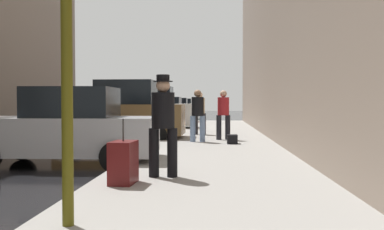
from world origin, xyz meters
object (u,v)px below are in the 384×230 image
(rolling_suitcase, at_px, (123,162))
(parked_silver_sedan, at_px, (66,128))
(pedestrian_in_red_jacket, at_px, (223,112))
(parked_gray_coupe, at_px, (174,109))
(fire_hydrant, at_px, (173,127))
(parked_white_van, at_px, (149,110))
(parked_red_hatchback, at_px, (164,111))
(parked_bronze_suv, at_px, (123,113))
(pedestrian_with_fedora, at_px, (163,120))
(pedestrian_in_jeans, at_px, (198,113))
(duffel_bag, at_px, (232,139))
(pedestrian_in_tan_coat, at_px, (200,111))
(parked_dark_green_sedan, at_px, (180,108))

(rolling_suitcase, bearing_deg, parked_silver_sedan, 124.07)
(pedestrian_in_red_jacket, bearing_deg, parked_gray_coupe, 100.32)
(fire_hydrant, distance_m, pedestrian_in_red_jacket, 2.35)
(fire_hydrant, bearing_deg, parked_white_van, 107.47)
(parked_red_hatchback, relative_size, parked_gray_coupe, 1.01)
(parked_bronze_suv, distance_m, pedestrian_with_fedora, 8.59)
(pedestrian_in_red_jacket, height_order, pedestrian_in_jeans, same)
(parked_bronze_suv, relative_size, pedestrian_in_jeans, 2.71)
(parked_silver_sedan, height_order, fire_hydrant, parked_silver_sedan)
(parked_red_hatchback, height_order, pedestrian_in_jeans, pedestrian_in_jeans)
(pedestrian_in_jeans, bearing_deg, parked_bronze_suv, 150.94)
(pedestrian_with_fedora, bearing_deg, duffel_bag, 76.56)
(parked_white_van, relative_size, duffel_bag, 10.52)
(pedestrian_in_tan_coat, bearing_deg, duffel_bag, -72.83)
(parked_silver_sedan, bearing_deg, parked_red_hatchback, 90.00)
(fire_hydrant, xyz_separation_m, pedestrian_in_jeans, (1.03, -2.09, 0.61))
(pedestrian_in_jeans, bearing_deg, rolling_suitcase, -97.00)
(rolling_suitcase, height_order, duffel_bag, rolling_suitcase)
(parked_dark_green_sedan, bearing_deg, duffel_bag, -81.97)
(duffel_bag, bearing_deg, parked_silver_sedan, -136.01)
(rolling_suitcase, bearing_deg, pedestrian_in_red_jacket, 77.81)
(fire_hydrant, relative_size, pedestrian_in_red_jacket, 0.41)
(pedestrian_with_fedora, relative_size, pedestrian_in_tan_coat, 1.04)
(parked_white_van, height_order, pedestrian_in_tan_coat, parked_white_van)
(parked_white_van, xyz_separation_m, pedestrian_with_fedora, (2.50, -14.47, 0.10))
(pedestrian_in_red_jacket, bearing_deg, fire_hydrant, 146.38)
(parked_silver_sedan, xyz_separation_m, rolling_suitcase, (1.94, -2.87, -0.36))
(pedestrian_with_fedora, distance_m, duffel_bag, 6.27)
(parked_silver_sedan, relative_size, pedestrian_in_tan_coat, 2.48)
(pedestrian_in_tan_coat, distance_m, pedestrian_in_jeans, 3.13)
(parked_white_van, bearing_deg, parked_gray_coupe, 90.00)
(parked_white_van, height_order, rolling_suitcase, parked_white_van)
(parked_white_van, xyz_separation_m, parked_gray_coupe, (0.00, 13.30, -0.18))
(parked_red_hatchback, xyz_separation_m, rolling_suitcase, (1.94, -21.71, -0.36))
(parked_white_van, relative_size, pedestrian_in_red_jacket, 2.71)
(fire_hydrant, bearing_deg, pedestrian_in_tan_coat, 46.36)
(pedestrian_with_fedora, height_order, pedestrian_in_red_jacket, pedestrian_with_fedora)
(parked_red_hatchback, xyz_separation_m, duffel_bag, (3.95, -15.03, -0.56))
(rolling_suitcase, bearing_deg, pedestrian_with_fedora, 48.67)
(pedestrian_with_fedora, bearing_deg, parked_dark_green_sedan, 94.21)
(duffel_bag, bearing_deg, pedestrian_with_fedora, -103.44)
(parked_white_van, distance_m, parked_dark_green_sedan, 19.55)
(parked_red_hatchback, relative_size, pedestrian_in_jeans, 2.49)
(fire_hydrant, relative_size, duffel_bag, 1.60)
(parked_gray_coupe, bearing_deg, fire_hydrant, -84.59)
(parked_bronze_suv, bearing_deg, pedestrian_in_jeans, -29.06)
(pedestrian_in_jeans, relative_size, duffel_bag, 3.89)
(parked_red_hatchback, distance_m, pedestrian_in_jeans, 14.71)
(parked_red_hatchback, distance_m, parked_gray_coupe, 6.69)
(parked_red_hatchback, height_order, duffel_bag, parked_red_hatchback)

